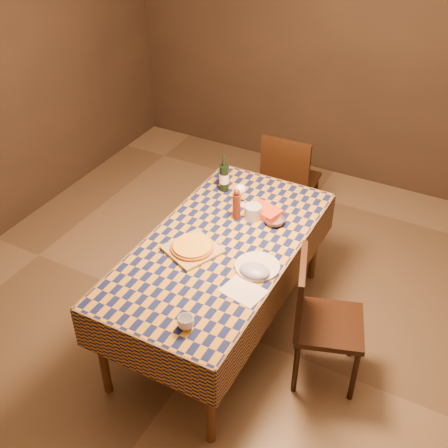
% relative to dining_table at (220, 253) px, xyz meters
% --- Properties ---
extents(room, '(5.00, 5.10, 2.70)m').
position_rel_dining_table_xyz_m(room, '(0.00, 0.00, 0.66)').
color(room, brown).
rests_on(room, ground).
extents(dining_table, '(0.94, 1.84, 0.77)m').
position_rel_dining_table_xyz_m(dining_table, '(0.00, 0.00, 0.00)').
color(dining_table, brown).
rests_on(dining_table, ground).
extents(cutting_board, '(0.40, 0.40, 0.02)m').
position_rel_dining_table_xyz_m(cutting_board, '(-0.13, -0.14, 0.09)').
color(cutting_board, tan).
rests_on(cutting_board, dining_table).
extents(pizza, '(0.36, 0.36, 0.03)m').
position_rel_dining_table_xyz_m(pizza, '(-0.13, -0.14, 0.11)').
color(pizza, '#A35C1B').
rests_on(pizza, cutting_board).
extents(pepper_mill, '(0.07, 0.07, 0.23)m').
position_rel_dining_table_xyz_m(pepper_mill, '(-0.04, 0.31, 0.19)').
color(pepper_mill, '#4C1D11').
rests_on(pepper_mill, dining_table).
extents(bowl, '(0.17, 0.17, 0.04)m').
position_rel_dining_table_xyz_m(bowl, '(0.22, 0.37, 0.10)').
color(bowl, '#664D56').
rests_on(bowl, dining_table).
extents(wine_glass, '(0.08, 0.08, 0.17)m').
position_rel_dining_table_xyz_m(wine_glass, '(-0.10, 0.47, 0.19)').
color(wine_glass, white).
rests_on(wine_glass, dining_table).
extents(wine_bottle, '(0.10, 0.10, 0.29)m').
position_rel_dining_table_xyz_m(wine_bottle, '(-0.28, 0.59, 0.18)').
color(wine_bottle, black).
rests_on(wine_bottle, dining_table).
extents(deli_tub, '(0.12, 0.12, 0.10)m').
position_rel_dining_table_xyz_m(deli_tub, '(0.06, 0.36, 0.13)').
color(deli_tub, '#BBBEC2').
rests_on(deli_tub, dining_table).
extents(takeout_container, '(0.24, 0.20, 0.05)m').
position_rel_dining_table_xyz_m(takeout_container, '(0.12, 0.44, 0.10)').
color(takeout_container, red).
rests_on(takeout_container, dining_table).
extents(white_plate, '(0.34, 0.34, 0.02)m').
position_rel_dining_table_xyz_m(white_plate, '(0.31, -0.10, 0.08)').
color(white_plate, silver).
rests_on(white_plate, dining_table).
extents(tumbler, '(0.11, 0.11, 0.07)m').
position_rel_dining_table_xyz_m(tumbler, '(0.18, -0.73, 0.11)').
color(tumbler, silver).
rests_on(tumbler, dining_table).
extents(flour_patch, '(0.27, 0.23, 0.00)m').
position_rel_dining_table_xyz_m(flour_patch, '(0.33, -0.33, 0.08)').
color(flour_patch, silver).
rests_on(flour_patch, dining_table).
extents(flour_bag, '(0.23, 0.19, 0.06)m').
position_rel_dining_table_xyz_m(flour_bag, '(0.32, -0.16, 0.10)').
color(flour_bag, '#9499BE').
rests_on(flour_bag, dining_table).
extents(chair_far, '(0.44, 0.44, 0.93)m').
position_rel_dining_table_xyz_m(chair_far, '(-0.07, 1.36, -0.17)').
color(chair_far, black).
rests_on(chair_far, ground).
extents(chair_right, '(0.54, 0.53, 0.93)m').
position_rel_dining_table_xyz_m(chair_right, '(0.71, -0.07, -0.17)').
color(chair_right, black).
rests_on(chair_right, ground).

